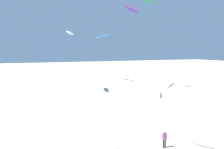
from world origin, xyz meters
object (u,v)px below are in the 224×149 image
(flying_kite_3, at_px, (146,0))
(flying_kite_4, at_px, (102,36))
(grounded_kite_2, at_px, (215,145))
(flying_kite_0, at_px, (132,9))
(flying_kite_2, at_px, (70,33))
(person_near_right, at_px, (165,138))
(person_foreground_walker, at_px, (161,94))

(flying_kite_3, xyz_separation_m, flying_kite_4, (-5.65, 14.83, -7.12))
(flying_kite_4, bearing_deg, grounded_kite_2, -92.58)
(flying_kite_3, xyz_separation_m, grounded_kite_2, (-7.48, -25.74, -20.37))
(flying_kite_0, xyz_separation_m, grounded_kite_2, (-5.28, -28.40, -18.64))
(flying_kite_2, relative_size, flying_kite_3, 0.64)
(flying_kite_0, distance_m, flying_kite_3, 3.87)
(flying_kite_4, bearing_deg, flying_kite_2, -133.14)
(grounded_kite_2, height_order, person_near_right, person_near_right)
(grounded_kite_2, bearing_deg, person_near_right, 161.96)
(flying_kite_0, distance_m, person_foreground_walker, 21.27)
(flying_kite_0, bearing_deg, person_near_right, -110.39)
(person_near_right, bearing_deg, flying_kite_0, 69.61)
(grounded_kite_2, relative_size, person_near_right, 2.48)
(flying_kite_3, height_order, flying_kite_4, flying_kite_3)
(person_foreground_walker, bearing_deg, flying_kite_2, 142.43)
(flying_kite_4, height_order, person_near_right, flying_kite_4)
(person_foreground_walker, bearing_deg, grounded_kite_2, -109.62)
(flying_kite_2, bearing_deg, person_foreground_walker, -37.57)
(flying_kite_0, xyz_separation_m, flying_kite_2, (-14.54, 0.33, -5.88))
(flying_kite_4, bearing_deg, person_foreground_walker, -79.88)
(flying_kite_4, relative_size, person_foreground_walker, 8.77)
(flying_kite_3, distance_m, person_foreground_walker, 21.56)
(flying_kite_2, distance_m, person_foreground_walker, 22.76)
(flying_kite_2, distance_m, flying_kite_4, 16.23)
(flying_kite_3, bearing_deg, grounded_kite_2, -106.21)
(person_foreground_walker, xyz_separation_m, person_near_right, (-10.75, -15.42, 0.05))
(flying_kite_0, relative_size, person_near_right, 11.64)
(flying_kite_0, bearing_deg, grounded_kite_2, -100.53)
(flying_kite_0, relative_size, person_foreground_walker, 12.31)
(flying_kite_2, height_order, flying_kite_3, flying_kite_3)
(grounded_kite_2, bearing_deg, flying_kite_2, 107.87)
(person_near_right, bearing_deg, flying_kite_4, 80.49)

